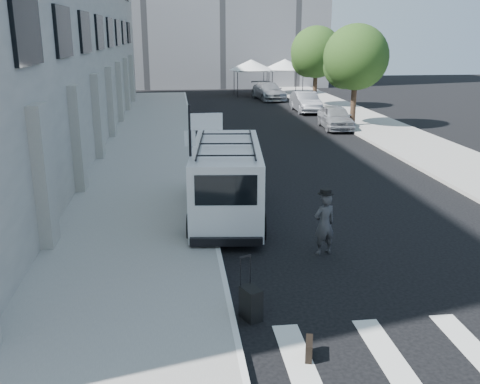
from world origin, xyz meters
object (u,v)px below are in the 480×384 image
object	(u,v)px
briefcase	(309,349)
parked_car_b	(306,102)
parked_car_a	(336,117)
parked_car_c	(269,91)
businessman	(324,224)
suitcase	(251,303)
cargo_van	(227,179)

from	to	relation	value
briefcase	parked_car_b	world-z (taller)	parked_car_b
briefcase	parked_car_a	world-z (taller)	parked_car_a
briefcase	parked_car_b	size ratio (longest dim) A/B	0.10
briefcase	parked_car_c	distance (m)	37.90
parked_car_a	parked_car_c	world-z (taller)	parked_car_c
businessman	briefcase	world-z (taller)	businessman
parked_car_a	parked_car_b	distance (m)	7.19
businessman	parked_car_c	xyz separation A→B (m)	(4.31, 32.99, -0.08)
suitcase	parked_car_a	world-z (taller)	parked_car_a
parked_car_b	parked_car_c	world-z (taller)	parked_car_c
businessman	parked_car_c	distance (m)	33.27
cargo_van	parked_car_b	size ratio (longest dim) A/B	1.41
cargo_van	parked_car_a	xyz separation A→B (m)	(7.93, 14.96, -0.48)
cargo_van	parked_car_b	distance (m)	23.51
businessman	briefcase	bearing A→B (deg)	54.87
businessman	parked_car_b	xyz separation A→B (m)	(5.70, 25.40, -0.09)
cargo_van	businessman	bearing A→B (deg)	-50.38
suitcase	parked_car_b	distance (m)	29.52
cargo_van	parked_car_c	world-z (taller)	cargo_van
parked_car_a	cargo_van	bearing A→B (deg)	-113.67
parked_car_a	parked_car_c	bearing A→B (deg)	99.83
cargo_van	parked_car_a	distance (m)	16.93
parked_car_b	briefcase	bearing A→B (deg)	-102.90
parked_car_a	businessman	bearing A→B (deg)	-103.31
suitcase	briefcase	bearing A→B (deg)	-85.12
parked_car_b	suitcase	bearing A→B (deg)	-105.11
parked_car_c	parked_car_a	bearing A→B (deg)	-91.54
briefcase	businessman	bearing A→B (deg)	87.05
briefcase	cargo_van	world-z (taller)	cargo_van
parked_car_c	cargo_van	bearing A→B (deg)	-109.42
businessman	suitcase	size ratio (longest dim) A/B	1.27
cargo_van	parked_car_c	bearing A→B (deg)	83.62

